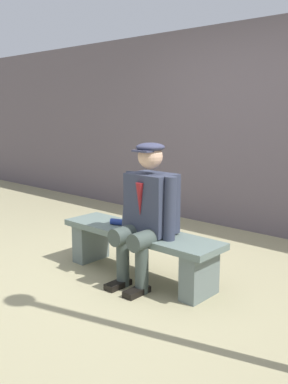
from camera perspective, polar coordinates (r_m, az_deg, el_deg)
ground_plane at (r=3.90m, az=-0.66°, el=-11.15°), size 30.00×30.00×0.00m
bench at (r=3.81m, az=-0.66°, el=-7.13°), size 1.59×0.42×0.43m
seated_man at (r=3.57m, az=0.44°, el=-2.39°), size 0.56×0.57×1.20m
rolled_magazine at (r=3.92m, az=-3.02°, el=-4.07°), size 0.22×0.13×0.06m
stadium_wall at (r=5.34m, az=14.85°, el=8.15°), size 12.00×0.24×2.49m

